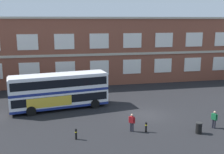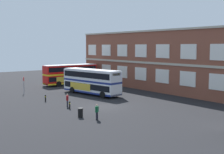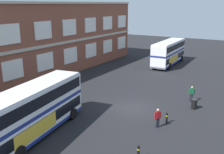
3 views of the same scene
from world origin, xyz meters
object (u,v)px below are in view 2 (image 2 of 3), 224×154
at_px(bus_stand_flag, 24,84).
at_px(safety_bollard_west, 45,98).
at_px(second_passenger, 97,111).
at_px(waiting_passenger, 67,100).
at_px(station_litter_bin, 80,113).
at_px(double_decker_near, 71,74).
at_px(safety_bollard_east, 70,105).
at_px(double_decker_middle, 91,81).

xyz_separation_m(bus_stand_flag, safety_bollard_west, (8.61, -0.19, -1.14)).
bearing_deg(second_passenger, waiting_passenger, 174.25).
bearing_deg(bus_stand_flag, station_litter_bin, -3.32).
distance_m(double_decker_near, second_passenger, 29.72).
bearing_deg(second_passenger, double_decker_near, 155.83).
height_order(bus_stand_flag, safety_bollard_east, bus_stand_flag).
xyz_separation_m(safety_bollard_west, safety_bollard_east, (6.39, 0.28, 0.00)).
bearing_deg(double_decker_middle, safety_bollard_west, -81.68).
bearing_deg(safety_bollard_west, bus_stand_flag, 178.73).
relative_size(double_decker_middle, bus_stand_flag, 4.17).
relative_size(waiting_passenger, safety_bollard_east, 1.79).
height_order(station_litter_bin, safety_bollard_east, station_litter_bin).
height_order(double_decker_middle, safety_bollard_east, double_decker_middle).
bearing_deg(bus_stand_flag, double_decker_near, 114.92).
distance_m(waiting_passenger, bus_stand_flag, 13.78).
relative_size(second_passenger, safety_bollard_west, 1.79).
bearing_deg(double_decker_near, bus_stand_flag, -65.08).
relative_size(waiting_passenger, safety_bollard_west, 1.79).
distance_m(waiting_passenger, safety_bollard_west, 5.20).
bearing_deg(double_decker_middle, waiting_passenger, -51.09).
distance_m(waiting_passenger, safety_bollard_east, 1.37).
relative_size(safety_bollard_west, safety_bollard_east, 1.00).
xyz_separation_m(bus_stand_flag, safety_bollard_east, (15.00, 0.09, -1.14)).
bearing_deg(double_decker_middle, bus_stand_flag, -131.22).
relative_size(double_decker_middle, safety_bollard_west, 11.86).
distance_m(double_decker_middle, safety_bollard_west, 8.83).
distance_m(second_passenger, station_litter_bin, 2.21).
xyz_separation_m(waiting_passenger, safety_bollard_east, (1.25, -0.37, -0.44)).
relative_size(station_litter_bin, safety_bollard_west, 1.08).
distance_m(safety_bollard_west, safety_bollard_east, 6.39).
relative_size(second_passenger, station_litter_bin, 1.65).
height_order(second_passenger, station_litter_bin, second_passenger).
bearing_deg(safety_bollard_east, waiting_passenger, 163.31).
relative_size(double_decker_near, second_passenger, 6.50).
bearing_deg(double_decker_near, second_passenger, -24.17).
xyz_separation_m(station_litter_bin, safety_bollard_east, (-4.58, 1.23, -0.03)).
bearing_deg(double_decker_middle, double_decker_near, 165.01).
bearing_deg(waiting_passenger, safety_bollard_east, -16.69).
xyz_separation_m(second_passenger, station_litter_bin, (-2.01, -0.81, -0.41)).
relative_size(station_litter_bin, safety_bollard_east, 1.08).
height_order(double_decker_middle, bus_stand_flag, double_decker_middle).
distance_m(bus_stand_flag, safety_bollard_east, 15.04).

